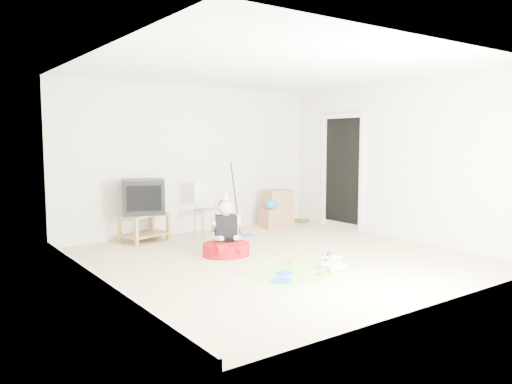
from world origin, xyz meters
TOP-DOWN VIEW (x-y plane):
  - ground at (0.00, 0.00)m, footprint 5.00×5.00m
  - doorway_recess at (2.48, 1.20)m, footprint 0.02×0.90m
  - tv_stand at (-1.09, 2.13)m, footprint 0.84×0.66m
  - crt_tv at (-1.09, 2.13)m, footprint 0.80×0.74m
  - folding_chair at (-0.04, 1.83)m, footprint 0.47×0.45m
  - cardboard_boxes at (1.50, 1.96)m, footprint 0.62×0.51m
  - floor_mop at (0.46, 1.55)m, footprint 0.33×0.42m
  - book_pile at (2.25, 2.12)m, footprint 0.26×0.30m
  - seated_woman at (-0.54, 0.52)m, footprint 0.88×0.88m
  - party_mat at (-0.23, -0.73)m, footprint 1.45×1.13m
  - birthday_cake at (0.14, -0.93)m, footprint 0.30×0.24m
  - blue_plate_near at (-0.47, -0.73)m, footprint 0.26×0.26m
  - blue_plate_far at (-0.70, -0.96)m, footprint 0.33×0.33m
  - orange_cup_near at (-0.06, -0.39)m, footprint 0.07×0.07m
  - orange_cup_far at (-0.17, -1.07)m, footprint 0.09×0.09m
  - blue_party_hat at (0.37, -0.63)m, footprint 0.15×0.15m

SIDE VIEW (x-z plane):
  - ground at x=0.00m, z-range 0.00..0.00m
  - party_mat at x=-0.23m, z-range 0.00..0.01m
  - blue_plate_near at x=-0.47m, z-range 0.01..0.02m
  - blue_plate_far at x=-0.70m, z-range 0.01..0.02m
  - book_pile at x=2.25m, z-range 0.00..0.06m
  - birthday_cake at x=0.14m, z-range -0.03..0.11m
  - orange_cup_near at x=-0.06m, z-range 0.01..0.08m
  - orange_cup_far at x=-0.17m, z-range 0.01..0.09m
  - blue_party_hat at x=0.37m, z-range 0.01..0.18m
  - seated_woman at x=-0.54m, z-range -0.27..0.69m
  - floor_mop at x=0.46m, z-range -0.37..0.89m
  - tv_stand at x=-1.09m, z-range 0.04..0.50m
  - cardboard_boxes at x=1.50m, z-range -0.01..0.69m
  - folding_chair at x=-0.04m, z-range -0.01..0.95m
  - crt_tv at x=-1.09m, z-range 0.46..1.02m
  - doorway_recess at x=2.48m, z-range 0.00..2.05m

